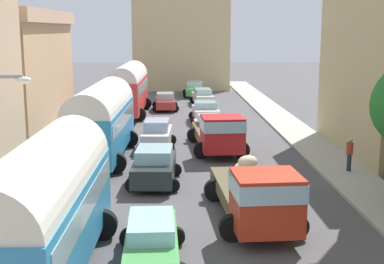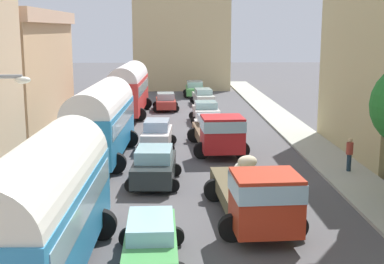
# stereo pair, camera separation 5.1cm
# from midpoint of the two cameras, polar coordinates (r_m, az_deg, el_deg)

# --- Properties ---
(ground_plane) EXTENTS (154.00, 154.00, 0.00)m
(ground_plane) POSITION_cam_midpoint_polar(r_m,az_deg,el_deg) (34.73, -0.31, -0.41)
(ground_plane) COLOR #4D4B4E
(sidewalk_left) EXTENTS (2.50, 70.00, 0.14)m
(sidewalk_left) POSITION_cam_midpoint_polar(r_m,az_deg,el_deg) (35.26, -12.17, -0.37)
(sidewalk_left) COLOR #989995
(sidewalk_left) RESTS_ON ground
(sidewalk_right) EXTENTS (2.50, 70.00, 0.14)m
(sidewalk_right) POSITION_cam_midpoint_polar(r_m,az_deg,el_deg) (35.67, 11.41, -0.21)
(sidewalk_right) COLOR #A5A798
(sidewalk_right) RESTS_ON ground
(building_left_2) EXTENTS (6.23, 13.00, 7.98)m
(building_left_2) POSITION_cam_midpoint_polar(r_m,az_deg,el_deg) (35.53, -19.00, 5.81)
(building_left_2) COLOR tan
(building_left_2) RESTS_ON ground
(building_right_2) EXTENTS (4.00, 10.73, 9.33)m
(building_right_2) POSITION_cam_midpoint_polar(r_m,az_deg,el_deg) (31.21, 19.75, 6.31)
(building_right_2) COLOR tan
(building_right_2) RESTS_ON ground
(distant_church) EXTENTS (10.82, 6.31, 19.38)m
(distant_church) POSITION_cam_midpoint_polar(r_m,az_deg,el_deg) (62.01, -1.11, 10.60)
(distant_church) COLOR tan
(distant_church) RESTS_ON ground
(parked_bus_0) EXTENTS (3.42, 8.89, 3.92)m
(parked_bus_0) POSITION_cam_midpoint_polar(r_m,az_deg,el_deg) (15.26, -15.62, -7.40)
(parked_bus_0) COLOR teal
(parked_bus_0) RESTS_ON ground
(parked_bus_1) EXTENTS (3.49, 9.40, 4.02)m
(parked_bus_1) POSITION_cam_midpoint_polar(r_m,az_deg,el_deg) (28.55, -9.63, 1.47)
(parked_bus_1) COLOR teal
(parked_bus_1) RESTS_ON ground
(parked_bus_2) EXTENTS (3.38, 9.77, 4.12)m
(parked_bus_2) POSITION_cam_midpoint_polar(r_m,az_deg,el_deg) (43.23, -6.71, 4.84)
(parked_bus_2) COLOR red
(parked_bus_2) RESTS_ON ground
(cargo_truck_0) EXTENTS (3.23, 7.12, 2.31)m
(cargo_truck_0) POSITION_cam_midpoint_polar(r_m,az_deg,el_deg) (18.82, 7.00, -6.59)
(cargo_truck_0) COLOR #B02D17
(cargo_truck_0) RESTS_ON ground
(cargo_truck_1) EXTENTS (3.28, 7.19, 2.31)m
(cargo_truck_1) POSITION_cam_midpoint_polar(r_m,az_deg,el_deg) (29.70, 2.94, 0.00)
(cargo_truck_1) COLOR #B41C1E
(cargo_truck_1) RESTS_ON ground
(car_0) EXTENTS (2.46, 4.37, 1.50)m
(car_0) POSITION_cam_midpoint_polar(r_m,az_deg,el_deg) (33.72, 2.05, 0.54)
(car_0) COLOR silver
(car_0) RESTS_ON ground
(car_1) EXTENTS (2.47, 3.87, 1.55)m
(car_1) POSITION_cam_midpoint_polar(r_m,az_deg,el_deg) (39.80, 1.52, 2.20)
(car_1) COLOR silver
(car_1) RESTS_ON ground
(car_2) EXTENTS (2.39, 4.40, 1.48)m
(car_2) POSITION_cam_midpoint_polar(r_m,az_deg,el_deg) (48.97, 1.23, 3.81)
(car_2) COLOR silver
(car_2) RESTS_ON ground
(car_3) EXTENTS (2.38, 4.35, 1.59)m
(car_3) POSITION_cam_midpoint_polar(r_m,az_deg,el_deg) (54.95, 0.31, 4.64)
(car_3) COLOR #4A9D49
(car_3) RESTS_ON ground
(car_4) EXTENTS (2.17, 4.29, 1.41)m
(car_4) POSITION_cam_midpoint_polar(r_m,az_deg,el_deg) (16.06, -4.34, -11.49)
(car_4) COLOR #499B4D
(car_4) RESTS_ON ground
(car_5) EXTENTS (2.49, 4.18, 1.65)m
(car_5) POSITION_cam_midpoint_polar(r_m,az_deg,el_deg) (23.96, -4.00, -3.63)
(car_5) COLOR #252A2A
(car_5) RESTS_ON ground
(car_6) EXTENTS (2.27, 3.85, 1.70)m
(car_6) POSITION_cam_midpoint_polar(r_m,az_deg,el_deg) (30.87, -3.71, -0.29)
(car_6) COLOR silver
(car_6) RESTS_ON ground
(car_7) EXTENTS (2.32, 3.82, 1.49)m
(car_7) POSITION_cam_midpoint_polar(r_m,az_deg,el_deg) (45.71, -2.80, 3.28)
(car_7) COLOR #AD342C
(car_7) RESTS_ON ground
(pedestrian_0) EXTENTS (0.36, 0.36, 1.75)m
(pedestrian_0) POSITION_cam_midpoint_polar(r_m,az_deg,el_deg) (26.57, 16.54, -2.20)
(pedestrian_0) COLOR #1D303F
(pedestrian_0) RESTS_ON ground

